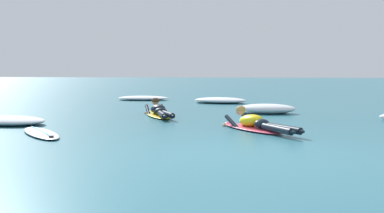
{
  "coord_description": "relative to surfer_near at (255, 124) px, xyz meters",
  "views": [
    {
      "loc": [
        -0.02,
        -6.87,
        1.29
      ],
      "look_at": [
        -1.49,
        4.69,
        0.34
      ],
      "focal_mm": 42.19,
      "sensor_mm": 36.0,
      "label": 1
    }
  ],
  "objects": [
    {
      "name": "whitewater_front",
      "position": [
        -4.59,
        9.07,
        -0.05
      ],
      "size": [
        2.18,
        1.01,
        0.19
      ],
      "color": "white",
      "rests_on": "ground"
    },
    {
      "name": "ground_plane",
      "position": [
        -0.11,
        7.26,
        -0.14
      ],
      "size": [
        120.0,
        120.0,
        0.0
      ],
      "primitive_type": "plane",
      "color": "#2D6B7A"
    },
    {
      "name": "whitewater_mid_right",
      "position": [
        -5.78,
        0.33,
        -0.04
      ],
      "size": [
        2.13,
        1.48,
        0.21
      ],
      "color": "white",
      "rests_on": "ground"
    },
    {
      "name": "whitewater_far_band",
      "position": [
        -1.25,
        7.84,
        -0.03
      ],
      "size": [
        2.22,
        1.55,
        0.23
      ],
      "color": "white",
      "rests_on": "ground"
    },
    {
      "name": "drifting_surfboard",
      "position": [
        -4.24,
        -1.16,
        -0.11
      ],
      "size": [
        1.67,
        1.92,
        0.16
      ],
      "color": "silver",
      "rests_on": "ground"
    },
    {
      "name": "surfer_far",
      "position": [
        -2.6,
        2.55,
        -0.0
      ],
      "size": [
        1.35,
        2.47,
        0.55
      ],
      "color": "yellow",
      "rests_on": "ground"
    },
    {
      "name": "whitewater_back",
      "position": [
        0.38,
        3.82,
        -0.0
      ],
      "size": [
        1.73,
        0.99,
        0.29
      ],
      "color": "white",
      "rests_on": "ground"
    },
    {
      "name": "surfer_near",
      "position": [
        0.0,
        0.0,
        0.0
      ],
      "size": [
        1.79,
        2.37,
        0.53
      ],
      "color": "#E54C66",
      "rests_on": "ground"
    }
  ]
}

